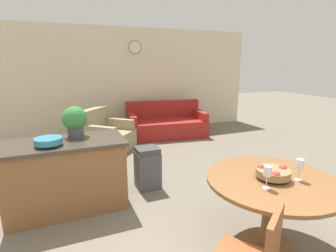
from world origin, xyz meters
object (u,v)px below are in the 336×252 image
Objects in this scene: couch at (166,124)px; teal_bowl at (48,141)px; dining_table at (271,195)px; trash_bin at (148,168)px; wine_glass_left at (268,172)px; kitchen_island at (67,175)px; wine_glass_right at (300,165)px; fruit_bowl at (273,173)px; potted_plant at (75,120)px; armchair at (106,136)px.

teal_bowl is at bearing -125.15° from couch.
dining_table is 1.99× the size of trash_bin.
wine_glass_left is 2.39m from kitchen_island.
kitchen_island reaches higher than dining_table.
couch is at bearing 81.78° from dining_table.
couch is (0.41, 4.40, -0.61)m from wine_glass_right.
potted_plant is at bearing 133.89° from fruit_bowl.
teal_bowl is at bearing -167.83° from trash_bin.
potted_plant is at bearing -156.15° from armchair.
fruit_bowl is at bearing -122.43° from armchair.
couch is (0.62, 4.29, -0.29)m from dining_table.
trash_bin is (-0.91, 1.82, -0.60)m from wine_glass_right.
armchair is (0.83, 2.16, -0.16)m from kitchen_island.
wine_glass_left is at bearing -146.49° from fruit_bowl.
dining_table is 0.99× the size of armchair.
teal_bowl is at bearing 138.86° from wine_glass_left.
kitchen_island is (-2.03, 1.67, -0.45)m from wine_glass_right.
potted_plant reaches higher than teal_bowl.
dining_table is 3.99× the size of teal_bowl.
teal_bowl is 0.79× the size of potted_plant.
armchair is (-1.20, 3.83, -0.61)m from wine_glass_right.
teal_bowl is 0.46m from potted_plant.
potted_plant is 1.25m from trash_bin.
kitchen_island is at bearing -158.45° from armchair.
potted_plant is 3.53m from couch.
kitchen_island reaches higher than fruit_bowl.
kitchen_island is at bearing 139.51° from dining_table.
kitchen_island is at bearing 37.38° from teal_bowl.
wine_glass_right is 0.53× the size of potted_plant.
wine_glass_left reaches higher than armchair.
wine_glass_left is at bearing -51.62° from potted_plant.
kitchen_island reaches higher than trash_bin.
couch is at bearing 48.15° from potted_plant.
couch is at bearing 47.57° from teal_bowl.
kitchen_island is at bearing 139.48° from fruit_bowl.
trash_bin is (-0.71, 1.71, -0.51)m from fruit_bowl.
trash_bin is (1.12, 0.15, -0.14)m from kitchen_island.
dining_table is at bearing 151.25° from wine_glass_right.
trash_bin is at bearing 116.63° from wine_glass_right.
couch is (2.61, 2.85, -0.66)m from teal_bowl.
dining_table is at bearing -35.86° from teal_bowl.
potted_plant is at bearing -124.58° from couch.
armchair reaches higher than trash_bin.
wine_glass_left is 0.10× the size of couch.
couch is at bearing -27.94° from armchair.
potted_plant is (-1.67, 1.73, 0.30)m from fruit_bowl.
trash_bin is 2.90m from couch.
wine_glass_right is 4.06m from armchair.
teal_bowl is 0.50× the size of trash_bin.
dining_table is at bearing -40.49° from kitchen_island.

